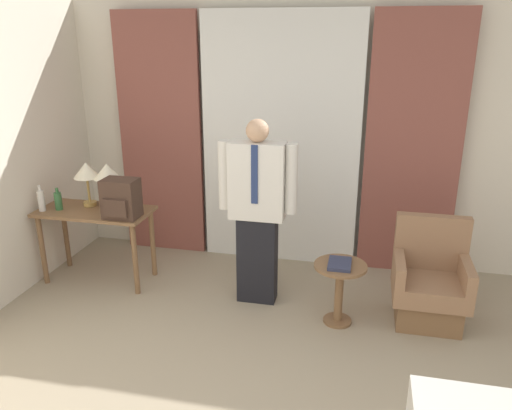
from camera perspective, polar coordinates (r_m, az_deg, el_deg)
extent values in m
cube|color=silver|center=(5.26, 3.02, 8.04)|extent=(10.00, 0.06, 2.70)
cube|color=white|center=(5.15, 2.76, 7.12)|extent=(1.62, 0.06, 2.58)
cube|color=brown|center=(5.52, -10.84, 7.61)|extent=(0.91, 0.06, 2.58)
cube|color=brown|center=(5.10, 17.47, 6.14)|extent=(0.91, 0.06, 2.58)
cube|color=brown|center=(5.06, -17.97, -0.70)|extent=(1.10, 0.52, 0.03)
cylinder|color=brown|center=(5.30, -23.21, -4.76)|extent=(0.05, 0.05, 0.71)
cylinder|color=brown|center=(4.81, -13.65, -6.07)|extent=(0.05, 0.05, 0.71)
cylinder|color=brown|center=(5.60, -20.90, -3.20)|extent=(0.05, 0.05, 0.71)
cylinder|color=brown|center=(5.14, -11.73, -4.26)|extent=(0.05, 0.05, 0.71)
cylinder|color=tan|center=(5.20, -18.43, 0.16)|extent=(0.13, 0.13, 0.04)
cylinder|color=tan|center=(5.16, -18.60, 1.68)|extent=(0.02, 0.02, 0.25)
cone|color=beige|center=(5.10, -18.83, 3.81)|extent=(0.25, 0.25, 0.15)
cylinder|color=tan|center=(5.09, -16.31, -0.01)|extent=(0.13, 0.13, 0.04)
cylinder|color=tan|center=(5.05, -16.46, 1.54)|extent=(0.02, 0.02, 0.25)
cone|color=beige|center=(4.99, -16.68, 3.72)|extent=(0.25, 0.25, 0.15)
cylinder|color=#336638|center=(5.16, -21.66, 0.40)|extent=(0.07, 0.07, 0.17)
cylinder|color=#336638|center=(5.13, -21.81, 1.55)|extent=(0.03, 0.03, 0.05)
cylinder|color=silver|center=(5.18, -23.33, 0.42)|extent=(0.07, 0.07, 0.20)
cylinder|color=silver|center=(5.15, -23.52, 1.76)|extent=(0.03, 0.03, 0.06)
cube|color=#422D23|center=(4.73, -15.16, 0.74)|extent=(0.32, 0.22, 0.36)
cube|color=#422D23|center=(4.64, -15.81, -0.38)|extent=(0.22, 0.03, 0.16)
cube|color=black|center=(4.56, 0.15, -6.21)|extent=(0.35, 0.18, 0.81)
cube|color=silver|center=(4.30, 0.16, 2.79)|extent=(0.48, 0.22, 0.68)
cube|color=navy|center=(4.17, -0.18, 3.47)|extent=(0.06, 0.01, 0.51)
cylinder|color=silver|center=(4.36, -3.64, 3.44)|extent=(0.11, 0.11, 0.61)
cylinder|color=silver|center=(4.24, 4.06, 2.97)|extent=(0.11, 0.11, 0.61)
sphere|color=tan|center=(4.20, 0.16, 8.51)|extent=(0.20, 0.20, 0.20)
cube|color=brown|center=(4.59, 18.98, -11.17)|extent=(0.52, 0.46, 0.24)
cube|color=#936B4C|center=(4.49, 19.25, -8.94)|extent=(0.61, 0.55, 0.16)
cube|color=#936B4C|center=(4.57, 19.40, -4.00)|extent=(0.61, 0.10, 0.49)
cube|color=#936B4C|center=(4.39, 16.03, -6.78)|extent=(0.08, 0.55, 0.18)
cube|color=#936B4C|center=(4.46, 22.90, -7.16)|extent=(0.08, 0.55, 0.18)
cylinder|color=brown|center=(4.46, 9.27, -12.89)|extent=(0.24, 0.24, 0.02)
cylinder|color=brown|center=(4.33, 9.44, -10.11)|extent=(0.07, 0.07, 0.52)
cylinder|color=brown|center=(4.21, 9.64, -6.89)|extent=(0.44, 0.44, 0.02)
cube|color=#2D334C|center=(4.18, 9.54, -6.65)|extent=(0.19, 0.25, 0.03)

